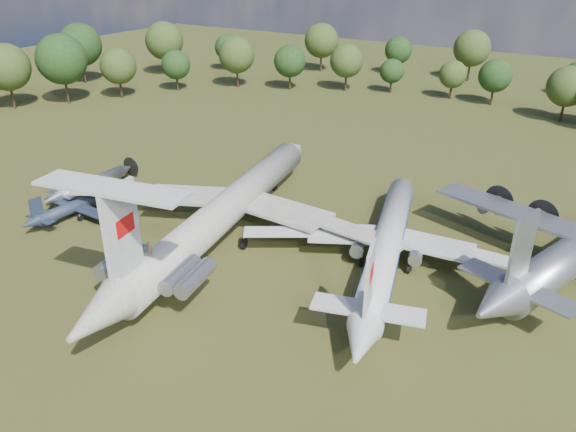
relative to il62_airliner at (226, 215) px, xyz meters
The scene contains 7 objects.
ground 4.93m from the il62_airliner, 30.36° to the left, with size 300.00×300.00×0.00m, color #213712.
il62_airliner is the anchor object (origin of this frame).
tu104_jet 19.57m from the il62_airliner, 11.23° to the left, with size 32.56×43.41×4.34m, color silver, non-canonical shape.
an12_transport 38.69m from the il62_airliner, 17.64° to the left, with size 33.95×37.94×4.99m, color #A0A2A7, non-canonical shape.
small_prop_west 21.15m from the il62_airliner, 162.13° to the right, with size 11.47×15.64×2.29m, color #161B32, non-canonical shape.
small_prop_northwest 24.14m from the il62_airliner, behind, with size 12.62×17.20×2.52m, color #9FA2A7, non-canonical shape.
person_on_il62 16.01m from the il62_airliner, 79.21° to the right, with size 0.57×0.38×1.57m, color olive.
Camera 1 is at (35.10, -49.60, 32.10)m, focal length 35.00 mm.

